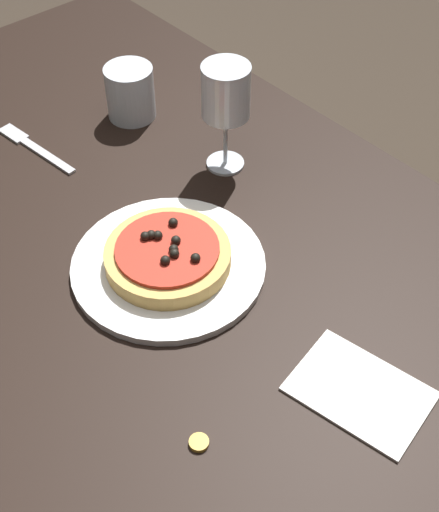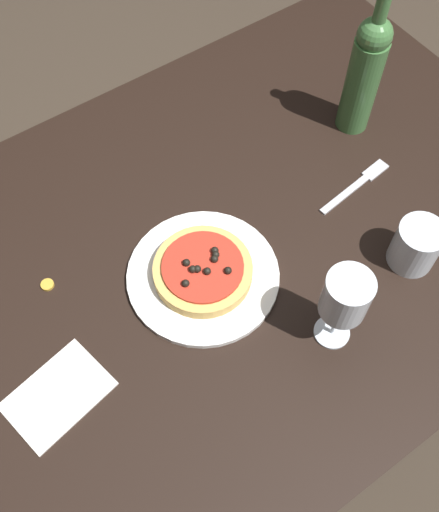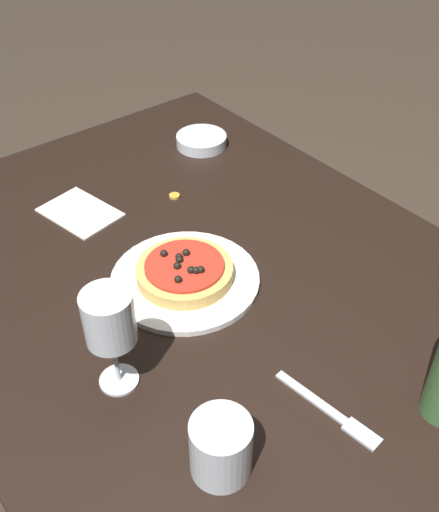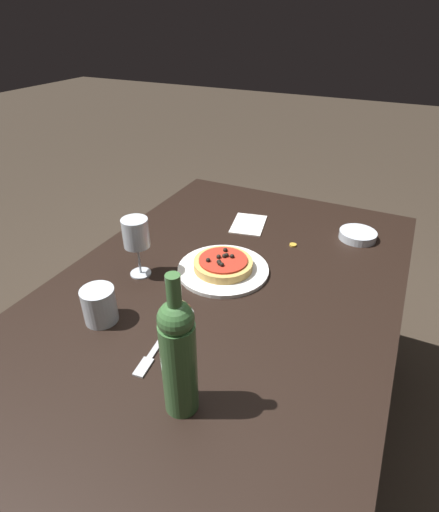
# 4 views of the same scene
# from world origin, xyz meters

# --- Properties ---
(ground_plane) EXTENTS (14.00, 14.00, 0.00)m
(ground_plane) POSITION_xyz_m (0.00, 0.00, 0.00)
(ground_plane) COLOR #382D23
(dining_table) EXTENTS (1.43, 0.96, 0.72)m
(dining_table) POSITION_xyz_m (0.00, 0.00, 0.64)
(dining_table) COLOR black
(dining_table) RESTS_ON ground_plane
(dinner_plate) EXTENTS (0.28, 0.28, 0.01)m
(dinner_plate) POSITION_xyz_m (0.07, 0.03, 0.72)
(dinner_plate) COLOR white
(dinner_plate) RESTS_ON dining_table
(pizza) EXTENTS (0.18, 0.18, 0.04)m
(pizza) POSITION_xyz_m (0.07, 0.03, 0.74)
(pizza) COLOR tan
(pizza) RESTS_ON dinner_plate
(wine_glass) EXTENTS (0.08, 0.08, 0.19)m
(wine_glass) POSITION_xyz_m (-0.06, 0.25, 0.85)
(wine_glass) COLOR silver
(wine_glass) RESTS_ON dining_table
(water_cup) EXTENTS (0.09, 0.09, 0.10)m
(water_cup) POSITION_xyz_m (-0.27, 0.22, 0.76)
(water_cup) COLOR silver
(water_cup) RESTS_ON dining_table
(side_bowl) EXTENTS (0.13, 0.13, 0.03)m
(side_bowl) POSITION_xyz_m (0.45, -0.30, 0.73)
(side_bowl) COLOR silver
(side_bowl) RESTS_ON dining_table
(fork) EXTENTS (0.19, 0.04, 0.00)m
(fork) POSITION_xyz_m (-0.31, 0.04, 0.72)
(fork) COLOR #B7B7BC
(fork) RESTS_ON dining_table
(paper_napkin) EXTENTS (0.18, 0.15, 0.00)m
(paper_napkin) POSITION_xyz_m (0.39, 0.08, 0.72)
(paper_napkin) COLOR silver
(paper_napkin) RESTS_ON dining_table
(bottle_cap) EXTENTS (0.02, 0.02, 0.01)m
(bottle_cap) POSITION_xyz_m (0.31, -0.11, 0.72)
(bottle_cap) COLOR gold
(bottle_cap) RESTS_ON dining_table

